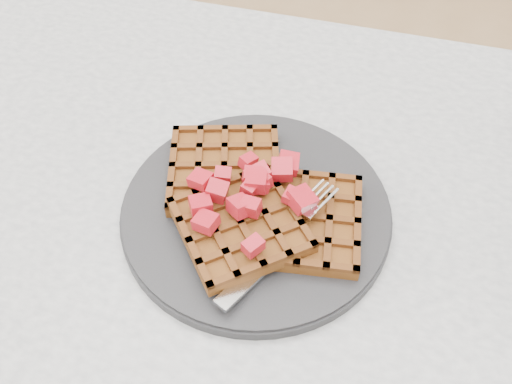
# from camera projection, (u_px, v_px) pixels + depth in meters

# --- Properties ---
(table) EXTENTS (1.20, 0.80, 0.75)m
(table) POSITION_uv_depth(u_px,v_px,m) (304.00, 305.00, 0.67)
(table) COLOR beige
(table) RESTS_ON ground
(plate) EXTENTS (0.28, 0.28, 0.02)m
(plate) POSITION_uv_depth(u_px,v_px,m) (256.00, 211.00, 0.60)
(plate) COLOR black
(plate) RESTS_ON table
(waffles) EXTENTS (0.24, 0.23, 0.03)m
(waffles) POSITION_uv_depth(u_px,v_px,m) (255.00, 203.00, 0.59)
(waffles) COLOR brown
(waffles) RESTS_ON plate
(strawberry_pile) EXTENTS (0.15, 0.15, 0.02)m
(strawberry_pile) POSITION_uv_depth(u_px,v_px,m) (256.00, 183.00, 0.57)
(strawberry_pile) COLOR #980010
(strawberry_pile) RESTS_ON waffles
(fork) EXTENTS (0.10, 0.17, 0.02)m
(fork) POSITION_uv_depth(u_px,v_px,m) (286.00, 241.00, 0.56)
(fork) COLOR silver
(fork) RESTS_ON plate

